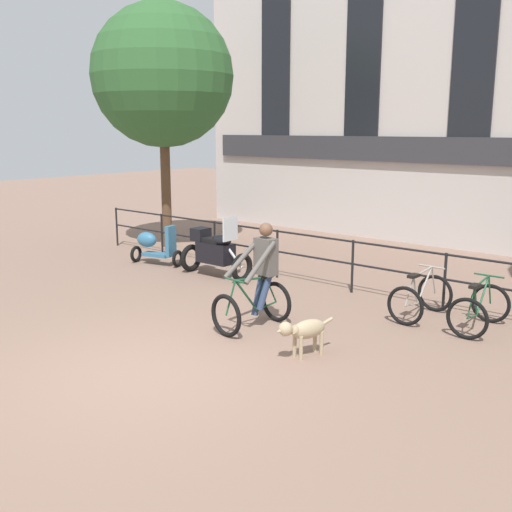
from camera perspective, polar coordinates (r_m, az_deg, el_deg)
ground_plane at (r=8.21m, az=-10.53°, el=-10.87°), size 60.00×60.00×0.00m
canal_railing at (r=11.81m, az=9.20°, el=-0.13°), size 15.05×0.05×1.05m
building_facade at (r=16.91m, az=20.53°, el=18.17°), size 18.00×0.72×10.42m
cyclist_with_bike at (r=9.62m, az=0.21°, el=-2.44°), size 0.80×1.24×1.70m
dog at (r=8.50m, az=4.57°, el=-7.07°), size 0.41×0.97×0.57m
parked_motorcycle at (r=13.00m, az=-3.93°, el=0.45°), size 1.65×0.63×1.35m
parked_bicycle_near_lamp at (r=10.55m, az=15.40°, el=-3.86°), size 0.71×1.14×0.86m
parked_bicycle_mid_left at (r=10.19m, az=20.49°, el=-4.76°), size 0.68×1.12×0.86m
parked_scooter at (r=14.36m, az=-9.63°, el=1.01°), size 1.34×0.69×0.96m
tree_canalside_left at (r=16.37m, az=-8.90°, el=16.58°), size 3.69×3.69×6.36m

